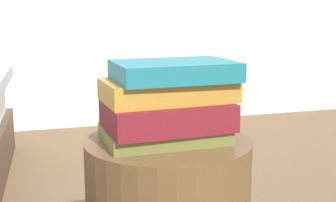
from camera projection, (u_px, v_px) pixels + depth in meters
name	position (u px, v px, depth m)	size (l,w,h in m)	color
book_olive	(163.00, 133.00, 1.02)	(0.26, 0.18, 0.03)	olive
book_maroon	(167.00, 115.00, 1.00)	(0.26, 0.18, 0.06)	maroon
book_ochre	(166.00, 91.00, 0.99)	(0.28, 0.16, 0.05)	#B7842D
book_teal	(174.00, 71.00, 0.98)	(0.26, 0.17, 0.04)	#1E727F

